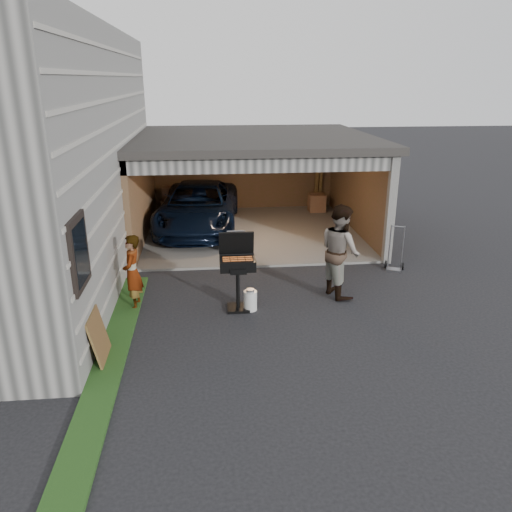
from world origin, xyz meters
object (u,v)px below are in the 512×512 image
Objects in this scene: woman at (132,272)px; propane_tank at (250,301)px; hand_truck at (395,261)px; man at (340,251)px; plywood_panel at (99,338)px; bbq_grill at (237,266)px; minivan at (198,209)px.

propane_tank is at bearing 84.99° from woman.
woman reaches higher than hand_truck.
man is 2.19m from propane_tank.
hand_truck is (6.33, 3.58, -0.22)m from plywood_panel.
propane_tank is 0.47× the size of plywood_panel.
bbq_grill reaches higher than plywood_panel.
bbq_grill reaches higher than woman.
minivan is at bearing 78.15° from plywood_panel.
man reaches higher than hand_truck.
plywood_panel is at bearing -5.38° from woman.
woman is 2.42m from propane_tank.
hand_truck is (1.75, 1.31, -0.78)m from man.
hand_truck is at bearing 27.15° from propane_tank.
hand_truck is (4.77, -3.83, -0.47)m from minivan.
man reaches higher than bbq_grill.
man is (4.28, 0.26, 0.22)m from woman.
bbq_grill reaches higher than hand_truck.
woman reaches higher than propane_tank.
bbq_grill is (2.08, -0.24, 0.15)m from woman.
plywood_panel is at bearing -126.55° from hand_truck.
minivan is 3.18× the size of bbq_grill.
woman is 3.80× the size of propane_tank.
man is 1.28× the size of bbq_grill.
man is at bearing -54.32° from minivan.
plywood_panel is at bearing -143.40° from bbq_grill.
bbq_grill is 0.76m from propane_tank.
woman reaches higher than plywood_panel.
man is 5.15m from plywood_panel.
bbq_grill reaches higher than propane_tank.
woman is at bearing -97.90° from minivan.
plywood_panel is (-4.58, -2.27, -0.56)m from man.
plywood_panel is at bearing -96.67° from minivan.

